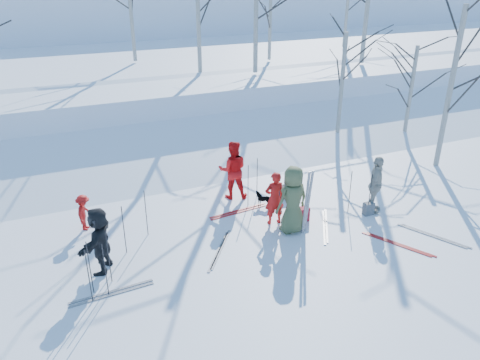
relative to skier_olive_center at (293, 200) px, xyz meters
name	(u,v)px	position (x,y,z in m)	size (l,w,h in m)	color
ground	(262,247)	(-1.09, -0.43, -0.96)	(120.00, 120.00, 0.00)	white
snow_ramp	(184,152)	(-1.09, 6.57, -0.81)	(70.00, 9.50, 1.40)	white
snow_plateau	(131,78)	(-1.09, 16.57, 0.04)	(70.00, 18.00, 2.20)	white
far_hill	(85,21)	(-1.09, 37.57, 1.04)	(90.00, 30.00, 6.00)	white
skier_olive_center	(293,200)	(0.00, 0.00, 0.00)	(0.94, 0.61, 1.93)	#485332
skier_red_north	(274,198)	(-0.25, 0.58, -0.17)	(0.58, 0.38, 1.58)	red
skier_redor_behind	(233,170)	(-0.69, 2.57, -0.03)	(0.91, 0.71, 1.87)	red
skier_red_seated	(84,212)	(-5.23, 2.35, -0.44)	(0.67, 0.39, 1.04)	red
skier_cream_east	(376,185)	(2.79, 0.05, -0.09)	(1.02, 0.43, 1.75)	beige
skier_grey_west	(100,240)	(-5.07, 0.20, -0.13)	(1.55, 0.49, 1.67)	black
dog	(264,199)	(-0.05, 1.63, -0.73)	(0.26, 0.56, 0.47)	black
upright_ski_left	(306,203)	(0.24, -0.28, -0.01)	(0.07, 0.02, 1.90)	silver
upright_ski_right	(308,202)	(0.35, -0.24, -0.01)	(0.07, 0.02, 1.90)	silver
ski_pair_a	(433,236)	(3.43, -1.78, -0.95)	(1.01, 1.80, 0.02)	silver
ski_pair_b	(398,244)	(2.26, -1.73, -0.95)	(1.08, 1.77, 0.02)	#A31717
ski_pair_c	(220,250)	(-2.18, -0.14, -0.95)	(1.26, 1.67, 0.02)	silver
ski_pair_d	(112,293)	(-5.04, -0.82, -0.95)	(1.91, 0.32, 0.02)	silver
ski_pair_e	(239,211)	(-0.91, 1.59, -0.95)	(1.91, 0.41, 0.02)	#A31717
ski_pair_f	(325,226)	(1.00, -0.18, -0.95)	(1.15, 1.73, 0.02)	silver
ski_pole_a	(105,270)	(-5.11, -0.85, -0.29)	(0.02, 0.02, 1.34)	black
ski_pole_b	(146,213)	(-3.71, 1.37, -0.29)	(0.02, 0.02, 1.34)	black
ski_pole_c	(90,268)	(-5.41, -0.62, -0.29)	(0.02, 0.02, 1.34)	black
ski_pole_d	(89,276)	(-5.47, -0.93, -0.29)	(0.02, 0.02, 1.34)	black
ski_pole_e	(248,185)	(-0.48, 1.87, -0.29)	(0.02, 0.02, 1.34)	black
ski_pole_f	(109,257)	(-4.96, -0.37, -0.29)	(0.02, 0.02, 1.34)	black
ski_pole_g	(350,192)	(2.09, 0.29, -0.29)	(0.02, 0.02, 1.34)	black
ski_pole_h	(370,195)	(2.49, -0.12, -0.29)	(0.02, 0.02, 1.34)	black
ski_pole_i	(257,178)	(0.00, 2.25, -0.29)	(0.02, 0.02, 1.34)	black
ski_pole_j	(124,230)	(-4.42, 0.71, -0.29)	(0.02, 0.02, 1.34)	black
backpack_red	(303,214)	(0.59, 0.37, -0.75)	(0.32, 0.22, 0.42)	maroon
backpack_grey	(368,209)	(2.55, -0.07, -0.77)	(0.30, 0.20, 0.38)	#525559
backpack_dark	(283,192)	(0.74, 1.90, -0.76)	(0.34, 0.24, 0.40)	black
birch_plateau_c	(270,15)	(5.49, 12.58, 3.47)	(3.73, 3.73, 4.47)	silver
birch_plateau_f	(198,9)	(1.15, 11.02, 3.99)	(4.46, 4.46, 5.51)	silver
birch_plateau_g	(130,6)	(-1.05, 14.97, 3.90)	(4.33, 4.33, 5.33)	silver
birch_edge_b	(450,90)	(7.18, 2.02, 1.84)	(4.52, 4.52, 5.60)	silver
birch_edge_c	(410,94)	(8.08, 4.80, 0.97)	(3.30, 3.30, 3.86)	silver
birch_edge_e	(341,91)	(5.09, 5.39, 1.26)	(3.71, 3.71, 4.45)	silver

